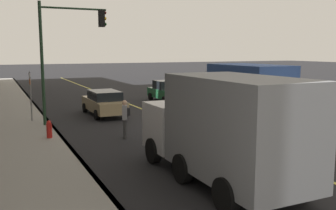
# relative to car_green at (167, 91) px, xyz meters

# --- Properties ---
(ground) EXTENTS (200.00, 200.00, 0.00)m
(ground) POSITION_rel_car_green_xyz_m (-9.67, 3.22, -0.80)
(ground) COLOR black
(sidewalk_slab) EXTENTS (80.00, 3.24, 0.15)m
(sidewalk_slab) POSITION_rel_car_green_xyz_m (-9.67, 11.31, -0.72)
(sidewalk_slab) COLOR gray
(sidewalk_slab) RESTS_ON ground
(curb_edge) EXTENTS (80.00, 0.16, 0.15)m
(curb_edge) POSITION_rel_car_green_xyz_m (-9.67, 9.77, -0.72)
(curb_edge) COLOR slate
(curb_edge) RESTS_ON ground
(lane_stripe_center) EXTENTS (80.00, 0.16, 0.01)m
(lane_stripe_center) POSITION_rel_car_green_xyz_m (-9.67, 3.22, -0.79)
(lane_stripe_center) COLOR #D8CC4C
(lane_stripe_center) RESTS_ON ground
(car_green) EXTENTS (4.13, 1.97, 1.64)m
(car_green) POSITION_rel_car_green_xyz_m (0.00, 0.00, 0.00)
(car_green) COLOR #1E6038
(car_green) RESTS_ON ground
(car_tan) EXTENTS (4.59, 1.92, 1.54)m
(car_tan) POSITION_rel_car_green_xyz_m (-4.13, 6.24, 0.00)
(car_tan) COLOR tan
(car_tan) RESTS_ON ground
(truck_blue) EXTENTS (6.53, 2.62, 3.27)m
(truck_blue) POSITION_rel_car_green_xyz_m (-11.65, 0.37, 0.92)
(truck_blue) COLOR silver
(truck_blue) RESTS_ON ground
(truck_gray) EXTENTS (6.71, 2.58, 3.27)m
(truck_gray) POSITION_rel_car_green_xyz_m (-17.45, 6.24, 0.91)
(truck_gray) COLOR silver
(truck_gray) RESTS_ON ground
(pedestrian_with_backpack) EXTENTS (0.47, 0.45, 1.76)m
(pedestrian_with_backpack) POSITION_rel_car_green_xyz_m (-10.60, 7.05, 0.24)
(pedestrian_with_backpack) COLOR #383838
(pedestrian_with_backpack) RESTS_ON ground
(traffic_light_mast) EXTENTS (0.28, 3.50, 6.44)m
(traffic_light_mast) POSITION_rel_car_green_xyz_m (-6.59, 8.88, 3.55)
(traffic_light_mast) COLOR #1E3823
(traffic_light_mast) RESTS_ON ground
(street_sign_post) EXTENTS (0.60, 0.08, 2.86)m
(street_sign_post) POSITION_rel_car_green_xyz_m (-5.09, 10.60, 0.89)
(street_sign_post) COLOR slate
(street_sign_post) RESTS_ON ground
(fire_hydrant) EXTENTS (0.24, 0.24, 0.94)m
(fire_hydrant) POSITION_rel_car_green_xyz_m (-9.73, 10.29, -0.33)
(fire_hydrant) COLOR red
(fire_hydrant) RESTS_ON ground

